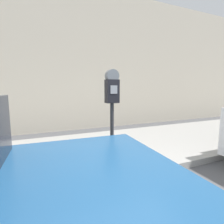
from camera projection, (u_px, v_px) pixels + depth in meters
sidewalk at (81, 153)px, 3.85m from camera, size 24.00×2.80×0.13m
building_facade at (61, 59)px, 5.91m from camera, size 24.00×0.30×4.91m
parking_meter at (112, 99)px, 2.67m from camera, size 0.20×0.14×1.63m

